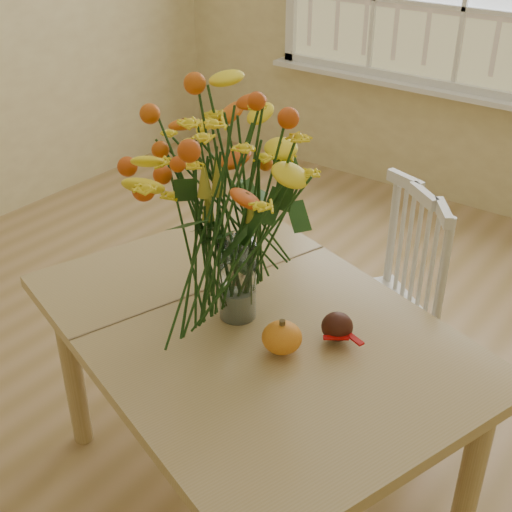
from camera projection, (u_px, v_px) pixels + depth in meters
The scene contains 7 objects.
floor at pixel (208, 390), 2.77m from camera, with size 4.00×4.50×0.01m, color #AA8852.
dining_table at pixel (252, 349), 2.03m from camera, with size 1.52×1.28×0.70m.
windsor_chair at pixel (388, 295), 2.47m from camera, with size 0.56×0.55×0.88m.
flower_vase at pixel (236, 203), 1.84m from camera, with size 0.51×0.51×0.61m.
pumpkin at pixel (282, 339), 1.85m from camera, with size 0.11×0.11×0.09m, color orange.
turkey_figurine at pixel (242, 266), 2.17m from camera, with size 0.09×0.07×0.11m.
dark_gourd at pixel (337, 328), 1.90m from camera, with size 0.12×0.09×0.08m.
Camera 1 is at (1.43, -1.58, 1.86)m, focal length 48.00 mm.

